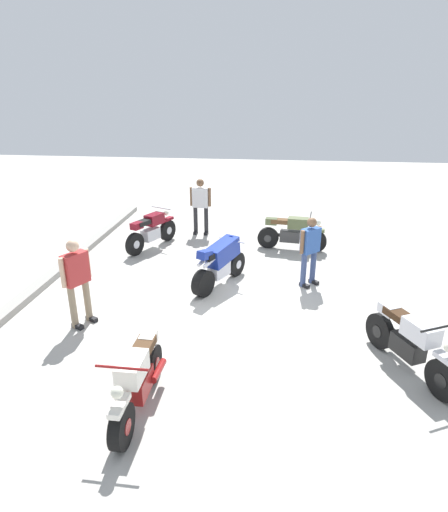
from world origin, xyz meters
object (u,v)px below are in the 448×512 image
(motorcycle_cream_vintage, at_px, (138,380))
(motorcycle_maroon_cruiser, at_px, (151,230))
(person_in_white_shirt, at_px, (201,203))
(person_in_blue_shirt, at_px, (310,248))
(motorcycle_olive_vintage, at_px, (292,233))
(person_in_red_shirt, at_px, (77,277))
(motorcycle_blue_sportbike, at_px, (221,261))
(motorcycle_silver_cruiser, at_px, (410,342))

(motorcycle_cream_vintage, relative_size, motorcycle_maroon_cruiser, 1.00)
(motorcycle_cream_vintage, bearing_deg, motorcycle_maroon_cruiser, -165.01)
(person_in_white_shirt, height_order, person_in_blue_shirt, person_in_white_shirt)
(motorcycle_cream_vintage, bearing_deg, person_in_blue_shirt, 150.46)
(motorcycle_olive_vintage, height_order, person_in_red_shirt, person_in_red_shirt)
(motorcycle_olive_vintage, xyz_separation_m, person_in_blue_shirt, (-2.33, -0.33, 0.44))
(motorcycle_olive_vintage, bearing_deg, motorcycle_blue_sportbike, -116.28)
(person_in_blue_shirt, bearing_deg, motorcycle_blue_sportbike, -126.56)
(motorcycle_blue_sportbike, height_order, motorcycle_maroon_cruiser, motorcycle_blue_sportbike)
(motorcycle_cream_vintage, xyz_separation_m, person_in_white_shirt, (8.00, 0.48, 0.52))
(person_in_blue_shirt, bearing_deg, person_in_red_shirt, -106.17)
(person_in_white_shirt, bearing_deg, motorcycle_maroon_cruiser, -36.84)
(motorcycle_silver_cruiser, height_order, motorcycle_olive_vintage, motorcycle_silver_cruiser)
(motorcycle_silver_cruiser, distance_m, person_in_white_shirt, 8.02)
(person_in_red_shirt, bearing_deg, motorcycle_cream_vintage, -23.53)
(motorcycle_silver_cruiser, bearing_deg, person_in_blue_shirt, 178.20)
(motorcycle_cream_vintage, xyz_separation_m, person_in_red_shirt, (2.19, 1.84, 0.51))
(motorcycle_maroon_cruiser, relative_size, person_in_blue_shirt, 1.20)
(person_in_white_shirt, xyz_separation_m, person_in_red_shirt, (-5.81, 1.36, -0.00))
(motorcycle_cream_vintage, xyz_separation_m, motorcycle_maroon_cruiser, (6.56, 1.67, 0.03))
(motorcycle_silver_cruiser, distance_m, motorcycle_cream_vintage, 4.30)
(motorcycle_olive_vintage, xyz_separation_m, motorcycle_cream_vintage, (-6.88, 2.32, 0.00))
(person_in_red_shirt, distance_m, person_in_blue_shirt, 5.08)
(motorcycle_maroon_cruiser, bearing_deg, person_in_red_shirt, -158.01)
(motorcycle_blue_sportbike, xyz_separation_m, motorcycle_olive_vintage, (2.59, -1.70, -0.11))
(motorcycle_silver_cruiser, bearing_deg, motorcycle_blue_sportbike, -155.95)
(motorcycle_blue_sportbike, distance_m, motorcycle_olive_vintage, 3.10)
(person_in_white_shirt, xyz_separation_m, person_in_blue_shirt, (-3.45, -3.13, -0.08))
(motorcycle_cream_vintage, distance_m, motorcycle_maroon_cruiser, 6.77)
(motorcycle_silver_cruiser, distance_m, motorcycle_maroon_cruiser, 7.70)
(motorcycle_maroon_cruiser, xyz_separation_m, person_in_red_shirt, (-4.36, 0.17, 0.48))
(motorcycle_silver_cruiser, relative_size, motorcycle_maroon_cruiser, 0.99)
(motorcycle_maroon_cruiser, bearing_deg, motorcycle_blue_sportbike, -110.33)
(motorcycle_silver_cruiser, bearing_deg, motorcycle_olive_vintage, 171.67)
(motorcycle_maroon_cruiser, height_order, person_in_white_shirt, person_in_white_shirt)
(person_in_blue_shirt, bearing_deg, person_in_white_shirt, 178.37)
(motorcycle_silver_cruiser, height_order, motorcycle_maroon_cruiser, same)
(person_in_red_shirt, bearing_deg, motorcycle_maroon_cruiser, 114.19)
(motorcycle_blue_sportbike, height_order, person_in_white_shirt, person_in_white_shirt)
(motorcycle_maroon_cruiser, xyz_separation_m, person_in_white_shirt, (1.45, -1.19, 0.48))
(motorcycle_olive_vintage, height_order, motorcycle_cream_vintage, same)
(motorcycle_cream_vintage, relative_size, person_in_red_shirt, 1.12)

